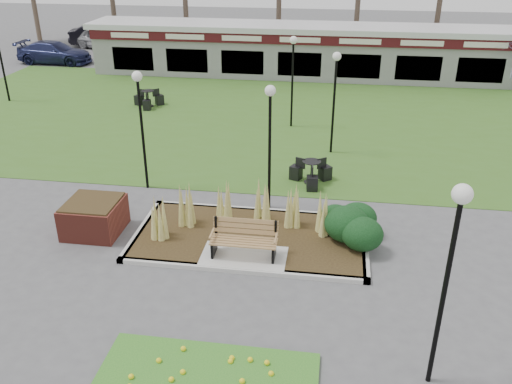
# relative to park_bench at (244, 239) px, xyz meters

# --- Properties ---
(ground) EXTENTS (100.00, 100.00, 0.00)m
(ground) POSITION_rel_park_bench_xyz_m (0.00, -0.25, -0.59)
(ground) COLOR #515154
(ground) RESTS_ON ground
(lawn) EXTENTS (34.00, 16.00, 0.02)m
(lawn) POSITION_rel_park_bench_xyz_m (0.00, 11.75, -0.58)
(lawn) COLOR #3B6520
(lawn) RESTS_ON ground
(planting_bed) EXTENTS (6.75, 3.40, 1.27)m
(planting_bed) POSITION_rel_park_bench_xyz_m (1.27, 1.10, -0.22)
(planting_bed) COLOR #2E2012
(planting_bed) RESTS_ON ground
(park_bench) EXTENTS (1.70, 0.66, 0.93)m
(park_bench) POSITION_rel_park_bench_xyz_m (0.00, 0.00, 0.00)
(park_bench) COLOR #A4884A
(park_bench) RESTS_ON ground
(brick_planter) EXTENTS (1.50, 1.50, 0.95)m
(brick_planter) POSITION_rel_park_bench_xyz_m (-4.40, 0.75, -0.11)
(brick_planter) COLOR maroon
(brick_planter) RESTS_ON ground
(food_pavilion) EXTENTS (24.60, 3.40, 2.90)m
(food_pavilion) POSITION_rel_park_bench_xyz_m (0.00, 19.71, 0.89)
(food_pavilion) COLOR gray
(food_pavilion) RESTS_ON ground
(lamp_post_near_left) EXTENTS (0.32, 0.32, 3.82)m
(lamp_post_near_left) POSITION_rel_park_bench_xyz_m (0.27, 2.95, 2.20)
(lamp_post_near_left) COLOR black
(lamp_post_near_left) RESTS_ON ground
(lamp_post_near_right) EXTENTS (0.34, 0.34, 4.11)m
(lamp_post_near_right) POSITION_rel_park_bench_xyz_m (4.15, -3.68, 2.41)
(lamp_post_near_right) COLOR black
(lamp_post_near_right) RESTS_ON ground
(lamp_post_mid_left) EXTENTS (0.32, 0.32, 3.84)m
(lamp_post_mid_left) POSITION_rel_park_bench_xyz_m (0.25, 10.64, 2.21)
(lamp_post_mid_left) COLOR black
(lamp_post_mid_left) RESTS_ON ground
(lamp_post_mid_right) EXTENTS (0.32, 0.32, 3.88)m
(lamp_post_mid_right) POSITION_rel_park_bench_xyz_m (-3.90, 3.77, 2.24)
(lamp_post_mid_right) COLOR black
(lamp_post_mid_right) RESTS_ON ground
(lamp_post_far_right) EXTENTS (0.32, 0.32, 3.82)m
(lamp_post_far_right) POSITION_rel_park_bench_xyz_m (2.04, 7.81, 2.20)
(lamp_post_far_right) COLOR black
(lamp_post_far_right) RESTS_ON ground
(bistro_set_a) EXTENTS (1.46, 1.35, 0.78)m
(bistro_set_a) POSITION_rel_park_bench_xyz_m (1.44, 4.90, -0.31)
(bistro_set_a) COLOR black
(bistro_set_a) RESTS_ON ground
(bistro_set_b) EXTENTS (1.43, 1.38, 0.78)m
(bistro_set_b) POSITION_rel_park_bench_xyz_m (-6.80, 12.52, -0.31)
(bistro_set_b) COLOR black
(bistro_set_b) RESTS_ON ground
(car_silver) EXTENTS (4.64, 3.12, 1.47)m
(car_silver) POSITION_rel_park_bench_xyz_m (-14.63, 25.67, 0.14)
(car_silver) COLOR #A5A5AA
(car_silver) RESTS_ON ground
(car_black) EXTENTS (5.22, 2.95, 1.63)m
(car_black) POSITION_rel_park_bench_xyz_m (-14.88, 26.75, 0.23)
(car_black) COLOR black
(car_black) RESTS_ON ground
(car_blue) EXTENTS (4.75, 2.05, 1.36)m
(car_blue) POSITION_rel_park_bench_xyz_m (-15.75, 20.75, 0.09)
(car_blue) COLOR navy
(car_blue) RESTS_ON ground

